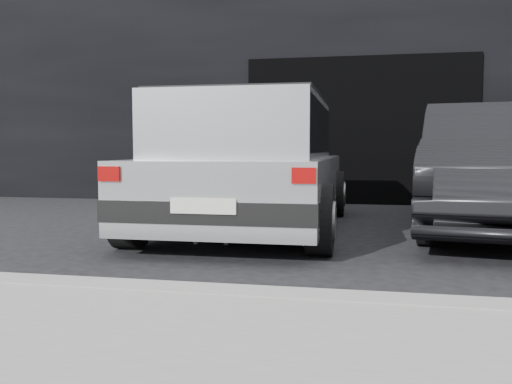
% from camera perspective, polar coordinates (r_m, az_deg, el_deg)
% --- Properties ---
extents(ground, '(80.00, 80.00, 0.00)m').
position_cam_1_polar(ground, '(5.97, 0.62, -4.90)').
color(ground, black).
rests_on(ground, ground).
extents(building_facade, '(34.00, 4.00, 5.00)m').
position_cam_1_polar(building_facade, '(11.88, 11.05, 11.82)').
color(building_facade, black).
rests_on(building_facade, ground).
extents(garage_opening, '(4.00, 0.10, 2.60)m').
position_cam_1_polar(garage_opening, '(9.78, 10.87, 6.35)').
color(garage_opening, black).
rests_on(garage_opening, ground).
extents(curb, '(18.00, 0.25, 0.12)m').
position_cam_1_polar(curb, '(3.32, 9.40, -11.63)').
color(curb, gray).
rests_on(curb, ground).
extents(silver_hatchback, '(2.17, 4.32, 1.59)m').
position_cam_1_polar(silver_hatchback, '(6.51, -0.46, 3.56)').
color(silver_hatchback, '#BABCBF').
rests_on(silver_hatchback, ground).
extents(second_car, '(2.31, 4.88, 1.54)m').
position_cam_1_polar(second_car, '(7.07, 23.99, 2.47)').
color(second_car, black).
rests_on(second_car, ground).
extents(cat_siamese, '(0.35, 0.74, 0.26)m').
position_cam_1_polar(cat_siamese, '(5.14, 6.27, -5.14)').
color(cat_siamese, beige).
rests_on(cat_siamese, ground).
extents(cat_white, '(0.80, 0.33, 0.38)m').
position_cam_1_polar(cat_white, '(5.67, -4.31, -3.56)').
color(cat_white, silver).
rests_on(cat_white, ground).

